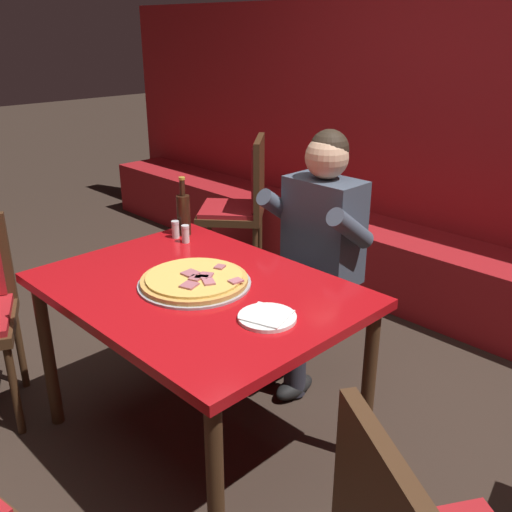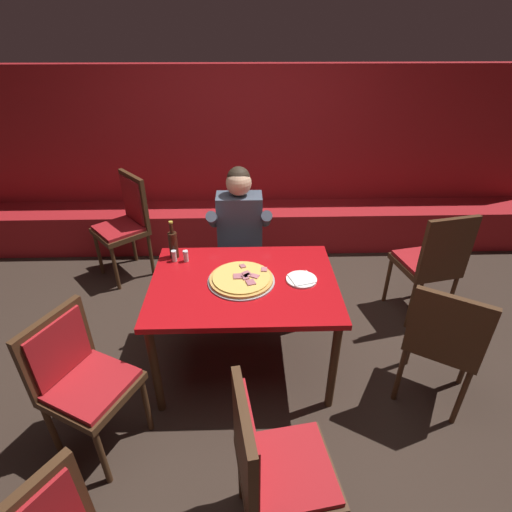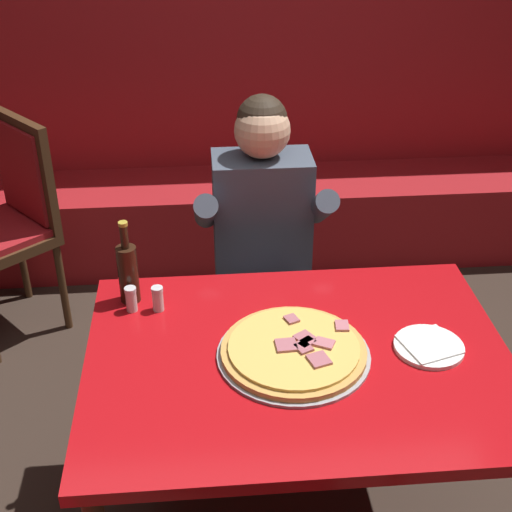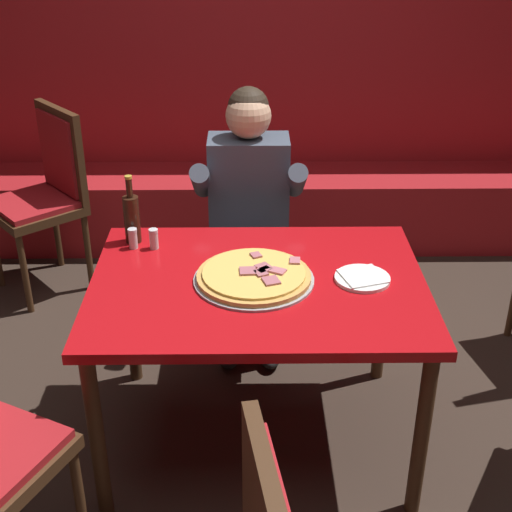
{
  "view_description": "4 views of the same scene",
  "coord_description": "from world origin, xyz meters",
  "px_view_note": "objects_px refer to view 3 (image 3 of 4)",
  "views": [
    {
      "loc": [
        1.64,
        -1.28,
        1.72
      ],
      "look_at": [
        0.03,
        0.3,
        0.81
      ],
      "focal_mm": 40.0,
      "sensor_mm": 36.0,
      "label": 1
    },
    {
      "loc": [
        0.02,
        -2.23,
        2.3
      ],
      "look_at": [
        0.09,
        0.09,
        0.9
      ],
      "focal_mm": 28.0,
      "sensor_mm": 36.0,
      "label": 2
    },
    {
      "loc": [
        -0.27,
        -1.64,
        2.09
      ],
      "look_at": [
        -0.11,
        0.24,
        0.96
      ],
      "focal_mm": 50.0,
      "sensor_mm": 36.0,
      "label": 3
    },
    {
      "loc": [
        -0.03,
        -2.33,
        2.09
      ],
      "look_at": [
        -0.01,
        0.05,
        0.83
      ],
      "focal_mm": 50.0,
      "sensor_mm": 36.0,
      "label": 4
    }
  ],
  "objects_px": {
    "plate_white_paper": "(429,347)",
    "diner_seated_blue_shirt": "(264,245)",
    "dining_chair_far_right": "(8,213)",
    "pizza": "(294,350)",
    "beer_bottle": "(128,272)",
    "main_dining_table": "(298,377)",
    "shaker_black_pepper": "(158,300)",
    "shaker_parmesan": "(131,300)"
  },
  "relations": [
    {
      "from": "diner_seated_blue_shirt",
      "to": "dining_chair_far_right",
      "type": "relative_size",
      "value": 1.24
    },
    {
      "from": "diner_seated_blue_shirt",
      "to": "shaker_black_pepper",
      "type": "bearing_deg",
      "value": -129.11
    },
    {
      "from": "pizza",
      "to": "beer_bottle",
      "type": "bearing_deg",
      "value": 146.26
    },
    {
      "from": "shaker_black_pepper",
      "to": "diner_seated_blue_shirt",
      "type": "relative_size",
      "value": 0.07
    },
    {
      "from": "pizza",
      "to": "shaker_black_pepper",
      "type": "relative_size",
      "value": 5.3
    },
    {
      "from": "plate_white_paper",
      "to": "shaker_parmesan",
      "type": "xyz_separation_m",
      "value": [
        -0.9,
        0.28,
        0.03
      ]
    },
    {
      "from": "pizza",
      "to": "diner_seated_blue_shirt",
      "type": "height_order",
      "value": "diner_seated_blue_shirt"
    },
    {
      "from": "pizza",
      "to": "shaker_black_pepper",
      "type": "distance_m",
      "value": 0.49
    },
    {
      "from": "main_dining_table",
      "to": "dining_chair_far_right",
      "type": "height_order",
      "value": "dining_chair_far_right"
    },
    {
      "from": "pizza",
      "to": "shaker_parmesan",
      "type": "bearing_deg",
      "value": 150.89
    },
    {
      "from": "main_dining_table",
      "to": "dining_chair_far_right",
      "type": "distance_m",
      "value": 1.75
    },
    {
      "from": "beer_bottle",
      "to": "dining_chair_far_right",
      "type": "xyz_separation_m",
      "value": [
        -0.63,
        0.99,
        -0.27
      ]
    },
    {
      "from": "plate_white_paper",
      "to": "beer_bottle",
      "type": "xyz_separation_m",
      "value": [
        -0.91,
        0.34,
        0.1
      ]
    },
    {
      "from": "beer_bottle",
      "to": "diner_seated_blue_shirt",
      "type": "height_order",
      "value": "diner_seated_blue_shirt"
    },
    {
      "from": "plate_white_paper",
      "to": "main_dining_table",
      "type": "bearing_deg",
      "value": 179.66
    },
    {
      "from": "plate_white_paper",
      "to": "diner_seated_blue_shirt",
      "type": "distance_m",
      "value": 0.87
    },
    {
      "from": "shaker_black_pepper",
      "to": "pizza",
      "type": "bearing_deg",
      "value": -33.51
    },
    {
      "from": "shaker_parmesan",
      "to": "dining_chair_far_right",
      "type": "relative_size",
      "value": 0.08
    },
    {
      "from": "plate_white_paper",
      "to": "diner_seated_blue_shirt",
      "type": "bearing_deg",
      "value": 119.51
    },
    {
      "from": "beer_bottle",
      "to": "shaker_parmesan",
      "type": "xyz_separation_m",
      "value": [
        0.01,
        -0.06,
        -0.07
      ]
    },
    {
      "from": "plate_white_paper",
      "to": "beer_bottle",
      "type": "bearing_deg",
      "value": 159.47
    },
    {
      "from": "plate_white_paper",
      "to": "beer_bottle",
      "type": "relative_size",
      "value": 0.72
    },
    {
      "from": "shaker_parmesan",
      "to": "diner_seated_blue_shirt",
      "type": "distance_m",
      "value": 0.68
    },
    {
      "from": "pizza",
      "to": "plate_white_paper",
      "type": "height_order",
      "value": "pizza"
    },
    {
      "from": "main_dining_table",
      "to": "shaker_black_pepper",
      "type": "relative_size",
      "value": 14.69
    },
    {
      "from": "plate_white_paper",
      "to": "dining_chair_far_right",
      "type": "xyz_separation_m",
      "value": [
        -1.54,
        1.33,
        -0.17
      ]
    },
    {
      "from": "beer_bottle",
      "to": "plate_white_paper",
      "type": "bearing_deg",
      "value": -20.53
    },
    {
      "from": "shaker_black_pepper",
      "to": "diner_seated_blue_shirt",
      "type": "height_order",
      "value": "diner_seated_blue_shirt"
    },
    {
      "from": "beer_bottle",
      "to": "dining_chair_far_right",
      "type": "bearing_deg",
      "value": 122.65
    },
    {
      "from": "diner_seated_blue_shirt",
      "to": "dining_chair_far_right",
      "type": "distance_m",
      "value": 1.26
    },
    {
      "from": "diner_seated_blue_shirt",
      "to": "dining_chair_far_right",
      "type": "bearing_deg",
      "value": 152.72
    },
    {
      "from": "main_dining_table",
      "to": "pizza",
      "type": "relative_size",
      "value": 2.78
    },
    {
      "from": "pizza",
      "to": "main_dining_table",
      "type": "bearing_deg",
      "value": -14.02
    },
    {
      "from": "diner_seated_blue_shirt",
      "to": "dining_chair_far_right",
      "type": "xyz_separation_m",
      "value": [
        -1.11,
        0.57,
        -0.11
      ]
    },
    {
      "from": "shaker_parmesan",
      "to": "pizza",
      "type": "bearing_deg",
      "value": -29.11
    },
    {
      "from": "shaker_parmesan",
      "to": "beer_bottle",
      "type": "bearing_deg",
      "value": 97.57
    },
    {
      "from": "main_dining_table",
      "to": "diner_seated_blue_shirt",
      "type": "bearing_deg",
      "value": 92.52
    },
    {
      "from": "diner_seated_blue_shirt",
      "to": "pizza",
      "type": "bearing_deg",
      "value": -88.62
    },
    {
      "from": "main_dining_table",
      "to": "shaker_black_pepper",
      "type": "height_order",
      "value": "shaker_black_pepper"
    },
    {
      "from": "beer_bottle",
      "to": "shaker_parmesan",
      "type": "distance_m",
      "value": 0.09
    },
    {
      "from": "shaker_black_pepper",
      "to": "dining_chair_far_right",
      "type": "height_order",
      "value": "dining_chair_far_right"
    },
    {
      "from": "pizza",
      "to": "shaker_black_pepper",
      "type": "height_order",
      "value": "shaker_black_pepper"
    }
  ]
}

